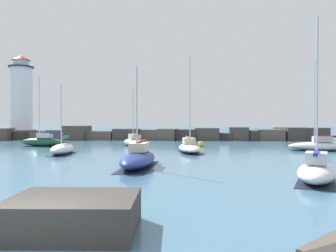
% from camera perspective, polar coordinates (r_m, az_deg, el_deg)
% --- Properties ---
extents(open_sea_beyond, '(400.00, 116.00, 0.01)m').
position_cam_1_polar(open_sea_beyond, '(119.46, -0.05, -0.79)').
color(open_sea_beyond, '#386684').
rests_on(open_sea_beyond, ground).
extents(breakwater_jetty, '(59.58, 6.90, 2.56)m').
position_cam_1_polar(breakwater_jetty, '(59.56, -0.24, -1.46)').
color(breakwater_jetty, '#4C443D').
rests_on(breakwater_jetty, ground).
extents(lighthouse, '(5.35, 5.35, 15.75)m').
position_cam_1_polar(lighthouse, '(67.59, -24.17, 3.77)').
color(lighthouse, gray).
rests_on(lighthouse, ground).
extents(foreground_rocks, '(16.57, 9.30, 1.21)m').
position_cam_1_polar(foreground_rocks, '(8.74, -14.64, -18.68)').
color(foreground_rocks, '#383330').
rests_on(foreground_rocks, ground).
extents(sailboat_moored_1, '(2.85, 7.05, 10.28)m').
position_cam_1_polar(sailboat_moored_1, '(35.74, 3.72, -3.67)').
color(sailboat_moored_1, silver).
rests_on(sailboat_moored_1, ground).
extents(sailboat_moored_2, '(4.62, 6.83, 8.19)m').
position_cam_1_polar(sailboat_moored_2, '(45.17, -5.93, -2.71)').
color(sailboat_moored_2, white).
rests_on(sailboat_moored_2, ground).
extents(sailboat_moored_3, '(6.84, 3.18, 9.44)m').
position_cam_1_polar(sailboat_moored_3, '(47.11, -20.97, -2.50)').
color(sailboat_moored_3, '#195138').
rests_on(sailboat_moored_3, ground).
extents(sailboat_moored_4, '(6.95, 3.40, 10.25)m').
position_cam_1_polar(sailboat_moored_4, '(41.23, 24.86, -3.09)').
color(sailboat_moored_4, white).
rests_on(sailboat_moored_4, ground).
extents(sailboat_moored_5, '(3.96, 5.64, 9.29)m').
position_cam_1_polar(sailboat_moored_5, '(20.11, 24.42, -7.07)').
color(sailboat_moored_5, white).
rests_on(sailboat_moored_5, ground).
extents(sailboat_moored_7, '(2.48, 5.92, 7.14)m').
position_cam_1_polar(sailboat_moored_7, '(35.47, -17.90, -3.77)').
color(sailboat_moored_7, white).
rests_on(sailboat_moored_7, ground).
extents(sailboat_moored_8, '(2.69, 7.59, 7.29)m').
position_cam_1_polar(sailboat_moored_8, '(24.33, -5.18, -5.60)').
color(sailboat_moored_8, navy).
rests_on(sailboat_moored_8, ground).
extents(mooring_buoy_orange_near, '(0.76, 0.76, 0.96)m').
position_cam_1_polar(mooring_buoy_orange_near, '(43.45, 5.77, -3.13)').
color(mooring_buoy_orange_near, yellow).
rests_on(mooring_buoy_orange_near, ground).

